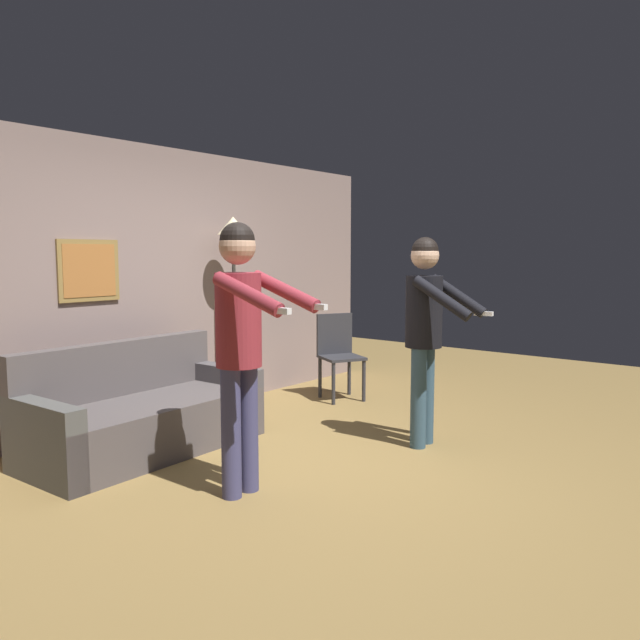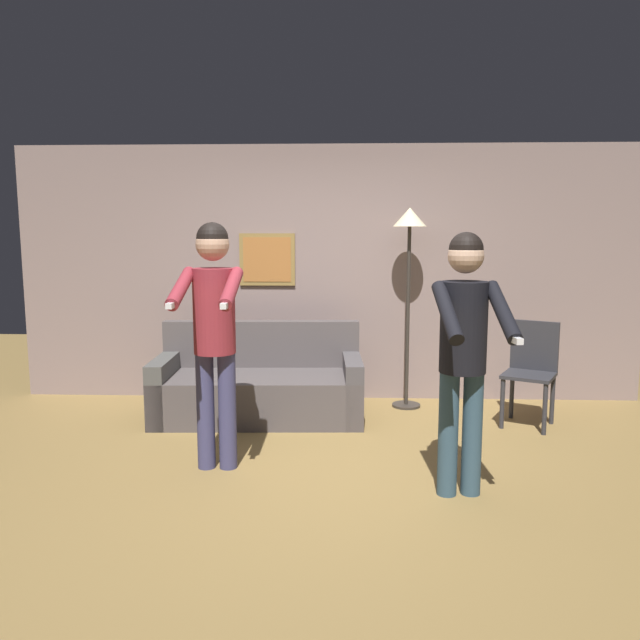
% 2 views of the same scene
% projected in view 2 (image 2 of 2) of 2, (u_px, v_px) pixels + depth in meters
% --- Properties ---
extents(ground_plane, '(12.00, 12.00, 0.00)m').
position_uv_depth(ground_plane, '(320.00, 474.00, 4.49)').
color(ground_plane, olive).
extents(back_wall_assembly, '(6.40, 0.09, 2.60)m').
position_uv_depth(back_wall_assembly, '(328.00, 274.00, 6.41)').
color(back_wall_assembly, gray).
rests_on(back_wall_assembly, ground_plane).
extents(couch, '(1.93, 0.93, 0.87)m').
position_uv_depth(couch, '(259.00, 388.00, 5.83)').
color(couch, '#504949').
rests_on(couch, ground_plane).
extents(torchiere_lamp, '(0.32, 0.32, 1.96)m').
position_uv_depth(torchiere_lamp, '(409.00, 243.00, 6.00)').
color(torchiere_lamp, '#332D28').
rests_on(torchiere_lamp, ground_plane).
extents(person_standing_left, '(0.44, 0.74, 1.79)m').
position_uv_depth(person_standing_left, '(214.00, 320.00, 4.43)').
color(person_standing_left, '#3E3E68').
rests_on(person_standing_left, ground_plane).
extents(person_standing_right, '(0.48, 0.65, 1.73)m').
position_uv_depth(person_standing_right, '(464.00, 339.00, 3.98)').
color(person_standing_right, '#324E60').
rests_on(person_standing_right, ground_plane).
extents(dining_chair_distant, '(0.57, 0.57, 0.93)m').
position_uv_depth(dining_chair_distant, '(531.00, 367.00, 5.60)').
color(dining_chair_distant, '#2D2D33').
rests_on(dining_chair_distant, ground_plane).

